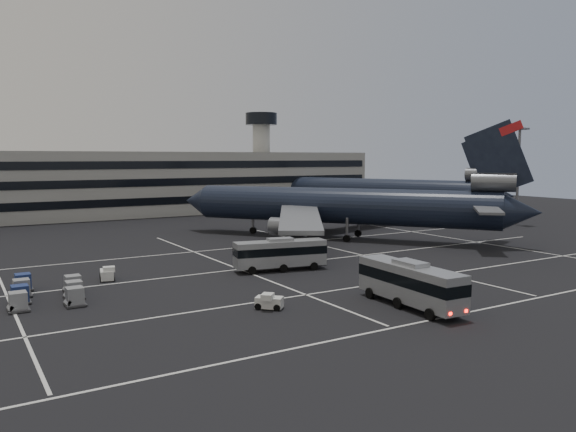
{
  "coord_description": "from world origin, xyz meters",
  "views": [
    {
      "loc": [
        -34.1,
        -53.09,
        12.83
      ],
      "look_at": [
        4.53,
        10.61,
        5.0
      ],
      "focal_mm": 35.0,
      "sensor_mm": 36.0,
      "label": 1
    }
  ],
  "objects_px": {
    "trijet_main": "(344,206)",
    "uld_cluster": "(44,291)",
    "bus_near": "(410,282)",
    "tug_a": "(107,274)",
    "bus_far": "(280,253)"
  },
  "relations": [
    {
      "from": "bus_near",
      "to": "tug_a",
      "type": "xyz_separation_m",
      "value": [
        -19.72,
        24.24,
        -1.53
      ]
    },
    {
      "from": "bus_near",
      "to": "uld_cluster",
      "type": "bearing_deg",
      "value": 147.43
    },
    {
      "from": "bus_near",
      "to": "tug_a",
      "type": "height_order",
      "value": "bus_near"
    },
    {
      "from": "trijet_main",
      "to": "uld_cluster",
      "type": "bearing_deg",
      "value": 163.39
    },
    {
      "from": "trijet_main",
      "to": "bus_near",
      "type": "distance_m",
      "value": 40.65
    },
    {
      "from": "trijet_main",
      "to": "bus_near",
      "type": "bearing_deg",
      "value": -155.1
    },
    {
      "from": "bus_near",
      "to": "bus_far",
      "type": "relative_size",
      "value": 1.06
    },
    {
      "from": "trijet_main",
      "to": "uld_cluster",
      "type": "relative_size",
      "value": 4.6
    },
    {
      "from": "tug_a",
      "to": "bus_far",
      "type": "bearing_deg",
      "value": -4.18
    },
    {
      "from": "bus_near",
      "to": "uld_cluster",
      "type": "height_order",
      "value": "bus_near"
    },
    {
      "from": "bus_near",
      "to": "tug_a",
      "type": "distance_m",
      "value": 31.29
    },
    {
      "from": "uld_cluster",
      "to": "bus_near",
      "type": "bearing_deg",
      "value": -35.63
    },
    {
      "from": "bus_near",
      "to": "uld_cluster",
      "type": "xyz_separation_m",
      "value": [
        -26.56,
        19.04,
        -1.39
      ]
    },
    {
      "from": "trijet_main",
      "to": "bus_far",
      "type": "height_order",
      "value": "trijet_main"
    },
    {
      "from": "bus_far",
      "to": "uld_cluster",
      "type": "xyz_separation_m",
      "value": [
        -24.99,
        -0.26,
        -1.23
      ]
    }
  ]
}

